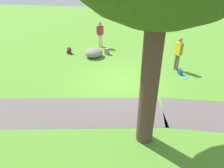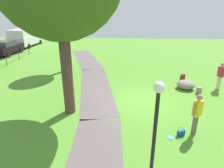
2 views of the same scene
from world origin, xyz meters
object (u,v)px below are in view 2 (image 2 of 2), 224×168
object	(u,v)px
handbag_on_grass	(181,133)
frisbee_on_grass	(171,138)
lamp_post	(155,128)
woman_with_handbag	(197,112)
young_tree_near_path	(60,24)
backpack_by_boulder	(199,90)
parked_sedan_red	(7,48)
man_near_boulder	(221,74)
lawn_boulder	(186,85)
delivery_van	(26,37)
spare_backpack_on_lawn	(183,77)

from	to	relation	value
handbag_on_grass	frisbee_on_grass	xyz separation A→B (m)	(-0.18, 0.45, -0.13)
lamp_post	woman_with_handbag	xyz separation A→B (m)	(2.78, -2.15, -1.02)
young_tree_near_path	backpack_by_boulder	distance (m)	10.90
frisbee_on_grass	parked_sedan_red	bearing A→B (deg)	46.41
man_near_boulder	woman_with_handbag	bearing A→B (deg)	147.60
woman_with_handbag	lawn_boulder	bearing A→B (deg)	-12.38
young_tree_near_path	lamp_post	bearing A→B (deg)	-152.41
young_tree_near_path	lawn_boulder	distance (m)	10.08
young_tree_near_path	man_near_boulder	distance (m)	11.75
delivery_van	backpack_by_boulder	bearing A→B (deg)	-129.62
parked_sedan_red	man_near_boulder	bearing A→B (deg)	-114.74
spare_backpack_on_lawn	delivery_van	xyz separation A→B (m)	(12.33, 17.58, 1.07)
spare_backpack_on_lawn	delivery_van	world-z (taller)	delivery_van
woman_with_handbag	handbag_on_grass	distance (m)	1.08
young_tree_near_path	frisbee_on_grass	size ratio (longest dim) A/B	19.59
spare_backpack_on_lawn	lamp_post	bearing A→B (deg)	159.51
handbag_on_grass	delivery_van	xyz separation A→B (m)	(19.19, 15.64, 1.12)
handbag_on_grass	backpack_by_boulder	size ratio (longest dim) A/B	0.89
handbag_on_grass	delivery_van	world-z (taller)	delivery_van
lawn_boulder	frisbee_on_grass	world-z (taller)	lawn_boulder
handbag_on_grass	spare_backpack_on_lawn	xyz separation A→B (m)	(6.86, -1.95, 0.05)
parked_sedan_red	handbag_on_grass	bearing A→B (deg)	-132.36
man_near_boulder	delivery_van	size ratio (longest dim) A/B	0.32
delivery_van	handbag_on_grass	bearing A→B (deg)	-140.84
lawn_boulder	man_near_boulder	distance (m)	2.21
spare_backpack_on_lawn	delivery_van	bearing A→B (deg)	54.96
lamp_post	frisbee_on_grass	bearing A→B (deg)	-25.28
man_near_boulder	lamp_post	bearing A→B (deg)	145.60
woman_with_handbag	parked_sedan_red	world-z (taller)	woman_with_handbag
woman_with_handbag	backpack_by_boulder	world-z (taller)	woman_with_handbag
woman_with_handbag	young_tree_near_path	bearing A→B (deg)	44.05
man_near_boulder	frisbee_on_grass	size ratio (longest dim) A/B	6.75
frisbee_on_grass	delivery_van	world-z (taller)	delivery_van
parked_sedan_red	spare_backpack_on_lawn	bearing A→B (deg)	-112.23
young_tree_near_path	delivery_van	bearing A→B (deg)	37.40
young_tree_near_path	parked_sedan_red	distance (m)	10.17
handbag_on_grass	parked_sedan_red	world-z (taller)	parked_sedan_red
handbag_on_grass	parked_sedan_red	size ratio (longest dim) A/B	0.09
man_near_boulder	delivery_van	bearing A→B (deg)	54.04
lamp_post	woman_with_handbag	size ratio (longest dim) A/B	1.86
man_near_boulder	parked_sedan_red	size ratio (longest dim) A/B	0.44
young_tree_near_path	man_near_boulder	world-z (taller)	young_tree_near_path
backpack_by_boulder	woman_with_handbag	bearing A→B (deg)	158.02
handbag_on_grass	frisbee_on_grass	world-z (taller)	handbag_on_grass
delivery_van	woman_with_handbag	bearing A→B (deg)	-139.61
lamp_post	man_near_boulder	size ratio (longest dim) A/B	1.91
lamp_post	woman_with_handbag	bearing A→B (deg)	-37.77
young_tree_near_path	parked_sedan_red	size ratio (longest dim) A/B	1.27
lamp_post	spare_backpack_on_lawn	world-z (taller)	lamp_post
lawn_boulder	handbag_on_grass	size ratio (longest dim) A/B	4.39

